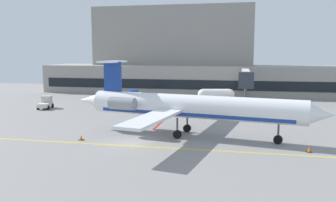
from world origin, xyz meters
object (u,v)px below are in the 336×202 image
at_px(fuel_tank, 216,94).
at_px(regional_jet, 188,107).
at_px(baggage_tug, 46,103).
at_px(pushback_tractor, 134,96).

bearing_deg(fuel_tank, regional_jet, -92.36).
bearing_deg(baggage_tug, pushback_tractor, 41.74).
relative_size(regional_jet, baggage_tug, 8.06).
height_order(baggage_tug, fuel_tank, fuel_tank).
distance_m(regional_jet, fuel_tank, 28.14).
xyz_separation_m(baggage_tug, fuel_tank, (27.05, 13.82, 0.44)).
bearing_deg(regional_jet, baggage_tug, 151.23).
xyz_separation_m(baggage_tug, pushback_tractor, (11.98, 10.69, 0.07)).
bearing_deg(pushback_tractor, regional_jet, -60.81).
height_order(baggage_tug, pushback_tractor, pushback_tractor).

